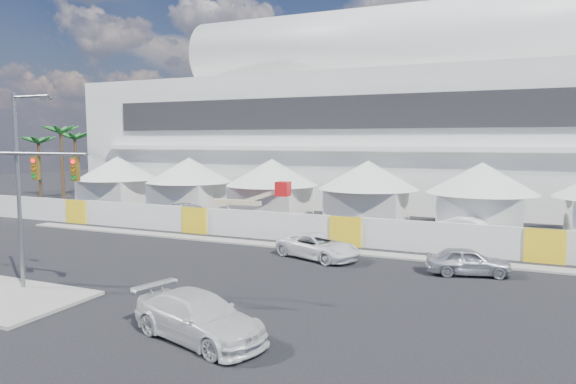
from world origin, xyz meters
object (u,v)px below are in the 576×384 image
at_px(pickup_curb, 318,246).
at_px(lot_car_a, 471,229).
at_px(sedan_silver, 468,261).
at_px(streetlight_median, 21,177).
at_px(pickup_near, 199,317).
at_px(boom_lift, 231,216).
at_px(lot_car_c, 194,214).

relative_size(pickup_curb, lot_car_a, 1.13).
distance_m(sedan_silver, streetlight_median, 22.58).
bearing_deg(pickup_curb, pickup_near, -157.56).
distance_m(pickup_curb, lot_car_a, 12.81).
height_order(sedan_silver, pickup_near, pickup_near).
bearing_deg(sedan_silver, streetlight_median, 106.11).
distance_m(lot_car_a, streetlight_median, 28.84).
bearing_deg(pickup_near, boom_lift, 43.71).
relative_size(sedan_silver, streetlight_median, 0.47).
height_order(sedan_silver, streetlight_median, streetlight_median).
height_order(pickup_near, streetlight_median, streetlight_median).
bearing_deg(boom_lift, pickup_curb, -36.46).
distance_m(pickup_near, lot_car_a, 24.73).
relative_size(sedan_silver, lot_car_c, 0.85).
xyz_separation_m(lot_car_c, streetlight_median, (4.20, -20.28, 4.64)).
relative_size(pickup_curb, boom_lift, 0.69).
xyz_separation_m(pickup_near, boom_lift, (-10.39, 20.36, 0.25)).
bearing_deg(lot_car_a, lot_car_c, 103.63).
relative_size(sedan_silver, lot_car_a, 0.91).
distance_m(sedan_silver, pickup_near, 15.48).
xyz_separation_m(pickup_curb, lot_car_a, (8.03, 9.98, 0.04)).
bearing_deg(sedan_silver, lot_car_c, 54.07).
xyz_separation_m(pickup_curb, lot_car_c, (-14.57, 8.53, -0.00)).
height_order(lot_car_a, lot_car_c, lot_car_a).
xyz_separation_m(sedan_silver, pickup_curb, (-8.57, 0.38, 0.01)).
distance_m(pickup_near, boom_lift, 22.86).
relative_size(pickup_near, streetlight_median, 0.62).
relative_size(pickup_curb, pickup_near, 0.95).
xyz_separation_m(lot_car_a, boom_lift, (-17.98, -3.17, 0.28)).
bearing_deg(streetlight_median, pickup_near, -9.46).
distance_m(lot_car_c, boom_lift, 4.94).
bearing_deg(streetlight_median, lot_car_a, 49.74).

